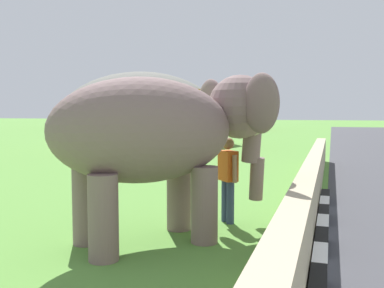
{
  "coord_description": "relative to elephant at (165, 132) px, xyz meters",
  "views": [
    {
      "loc": [
        -3.1,
        3.41,
        2.15
      ],
      "look_at": [
        3.7,
        5.66,
        1.6
      ],
      "focal_mm": 39.53,
      "sensor_mm": 36.0,
      "label": 1
    }
  ],
  "objects": [
    {
      "name": "bus_orange",
      "position": [
        17.16,
        6.25,
        0.26
      ],
      "size": [
        10.18,
        4.63,
        3.5
      ],
      "color": "orange",
      "rests_on": "ground_plane"
    },
    {
      "name": "elephant",
      "position": [
        0.0,
        0.0,
        0.0
      ],
      "size": [
        3.88,
        3.78,
        2.82
      ],
      "color": "#7D6262",
      "rests_on": "ground_plane"
    },
    {
      "name": "hill_east",
      "position": [
        51.63,
        24.22,
        -1.82
      ],
      "size": [
        29.89,
        23.91,
        16.07
      ],
      "color": "slate",
      "rests_on": "ground_plane"
    },
    {
      "name": "bus_teal",
      "position": [
        27.98,
        8.97,
        0.26
      ],
      "size": [
        9.55,
        4.37,
        3.5
      ],
      "color": "teal",
      "rests_on": "ground_plane"
    },
    {
      "name": "cow_near",
      "position": [
        15.87,
        5.95,
        -0.95
      ],
      "size": [
        1.89,
        1.15,
        1.23
      ],
      "color": "#473323",
      "rests_on": "ground_plane"
    },
    {
      "name": "bus_red",
      "position": [
        42.04,
        8.03,
        0.26
      ],
      "size": [
        8.89,
        3.14,
        3.5
      ],
      "color": "#B21E1E",
      "rests_on": "ground_plane"
    },
    {
      "name": "person_handler",
      "position": [
        1.42,
        -0.72,
        -0.89
      ],
      "size": [
        0.52,
        0.49,
        1.66
      ],
      "color": "navy",
      "rests_on": "ground_plane"
    },
    {
      "name": "barrier_parapet",
      "position": [
        -1.37,
        -2.2,
        -1.32
      ],
      "size": [
        28.0,
        0.36,
        1.0
      ],
      "primitive_type": "cube",
      "color": "tan",
      "rests_on": "ground_plane"
    }
  ]
}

